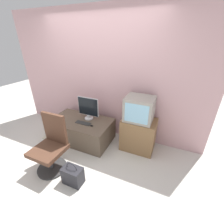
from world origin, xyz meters
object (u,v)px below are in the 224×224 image
(mouse, at_px, (92,126))
(handbag, at_px, (73,175))
(book, at_px, (48,138))
(main_monitor, at_px, (88,108))
(keyboard, at_px, (83,123))
(office_chair, at_px, (51,147))
(cardboard_box_lower, at_px, (51,128))
(crt_tv, at_px, (139,109))

(mouse, distance_m, handbag, 0.98)
(book, bearing_deg, main_monitor, 28.64)
(keyboard, bearing_deg, office_chair, -97.77)
(office_chair, distance_m, book, 1.00)
(handbag, bearing_deg, keyboard, 113.20)
(mouse, height_order, book, mouse)
(keyboard, relative_size, handbag, 0.83)
(mouse, height_order, office_chair, office_chair)
(main_monitor, bearing_deg, handbag, -71.06)
(office_chair, relative_size, cardboard_box_lower, 4.39)
(main_monitor, xyz_separation_m, keyboard, (-0.00, -0.22, -0.24))
(mouse, xyz_separation_m, crt_tv, (0.85, 0.32, 0.39))
(book, bearing_deg, handbag, -29.61)
(mouse, bearing_deg, crt_tv, 20.55)
(office_chair, relative_size, book, 4.32)
(handbag, bearing_deg, cardboard_box_lower, 144.91)
(keyboard, height_order, cardboard_box_lower, keyboard)
(mouse, bearing_deg, office_chair, -113.32)
(main_monitor, bearing_deg, book, -151.36)
(crt_tv, relative_size, book, 2.28)
(office_chair, distance_m, cardboard_box_lower, 1.21)
(main_monitor, bearing_deg, keyboard, -90.69)
(mouse, height_order, handbag, mouse)
(main_monitor, distance_m, office_chair, 1.06)
(office_chair, bearing_deg, cardboard_box_lower, 136.38)
(crt_tv, bearing_deg, keyboard, -164.80)
(office_chair, bearing_deg, book, 142.52)
(mouse, bearing_deg, book, -169.00)
(cardboard_box_lower, height_order, book, cardboard_box_lower)
(mouse, distance_m, book, 1.18)
(keyboard, xyz_separation_m, handbag, (0.40, -0.93, -0.33))
(mouse, xyz_separation_m, cardboard_box_lower, (-1.18, 0.05, -0.38))
(crt_tv, bearing_deg, handbag, -118.61)
(main_monitor, bearing_deg, cardboard_box_lower, -167.82)
(main_monitor, bearing_deg, office_chair, -96.21)
(keyboard, bearing_deg, crt_tv, 15.20)
(mouse, xyz_separation_m, handbag, (0.18, -0.91, -0.34))
(keyboard, bearing_deg, cardboard_box_lower, 178.92)
(crt_tv, bearing_deg, main_monitor, -176.47)
(cardboard_box_lower, bearing_deg, book, -64.27)
(main_monitor, relative_size, mouse, 7.15)
(cardboard_box_lower, bearing_deg, mouse, -2.21)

